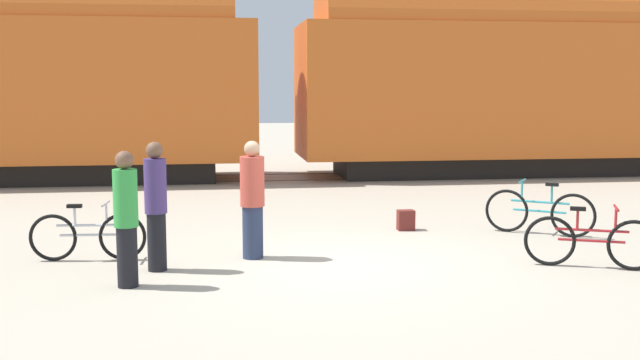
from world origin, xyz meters
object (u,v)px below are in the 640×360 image
object	(u,v)px
bicycle_maroon	(591,241)
backpack	(406,220)
person_in_purple	(156,205)
bicycle_teal	(539,212)
person_in_red	(252,200)
person_in_green	(126,218)
bicycle_silver	(88,236)
freight_train	(278,68)

from	to	relation	value
bicycle_maroon	backpack	world-z (taller)	bicycle_maroon
bicycle_maroon	person_in_purple	size ratio (longest dim) A/B	0.95
bicycle_teal	person_in_red	size ratio (longest dim) A/B	0.90
person_in_green	backpack	xyz separation A→B (m)	(4.24, 3.05, -0.68)
person_in_purple	bicycle_silver	bearing A→B (deg)	-49.95
bicycle_silver	person_in_purple	bearing A→B (deg)	-36.03
freight_train	bicycle_maroon	distance (m)	11.39
backpack	person_in_red	bearing A→B (deg)	-147.16
backpack	person_in_green	bearing A→B (deg)	-144.31
bicycle_teal	person_in_purple	bearing A→B (deg)	-165.14
person_in_purple	backpack	world-z (taller)	person_in_purple
bicycle_maroon	person_in_red	distance (m)	4.63
person_in_purple	freight_train	bearing A→B (deg)	-117.68
bicycle_maroon	bicycle_teal	bearing A→B (deg)	82.81
bicycle_teal	bicycle_maroon	bearing A→B (deg)	-97.19
bicycle_silver	person_in_purple	size ratio (longest dim) A/B	0.95
freight_train	bicycle_silver	world-z (taller)	freight_train
freight_train	person_in_green	world-z (taller)	freight_train
bicycle_teal	person_in_purple	xyz separation A→B (m)	(-6.01, -1.60, 0.49)
person_in_green	bicycle_teal	bearing A→B (deg)	-33.73
freight_train	bicycle_silver	xyz separation A→B (m)	(-3.43, -9.22, -2.54)
bicycle_maroon	person_in_purple	distance (m)	5.79
bicycle_maroon	backpack	xyz separation A→B (m)	(-1.78, 2.94, -0.19)
person_in_purple	person_in_green	world-z (taller)	person_in_purple
bicycle_maroon	person_in_red	bearing A→B (deg)	164.64
freight_train	person_in_purple	size ratio (longest dim) A/B	16.44
person_in_green	bicycle_maroon	bearing A→B (deg)	-53.30
bicycle_teal	person_in_green	xyz separation A→B (m)	(-6.31, -2.37, 0.47)
person_in_red	backpack	xyz separation A→B (m)	(2.66, 1.72, -0.66)
freight_train	bicycle_teal	bearing A→B (deg)	-66.81
bicycle_teal	person_in_purple	size ratio (longest dim) A/B	0.87
bicycle_silver	person_in_green	xyz separation A→B (m)	(0.70, -1.50, 0.50)
freight_train	person_in_red	bearing A→B (deg)	-96.98
person_in_purple	person_in_red	world-z (taller)	person_in_purple
freight_train	bicycle_silver	distance (m)	10.16
bicycle_teal	bicycle_maroon	xyz separation A→B (m)	(-0.29, -2.26, -0.02)
freight_train	person_in_red	distance (m)	9.68
bicycle_silver	backpack	size ratio (longest dim) A/B	4.74
freight_train	bicycle_maroon	bearing A→B (deg)	-72.77
bicycle_silver	freight_train	bearing A→B (deg)	69.58
person_in_green	person_in_red	bearing A→B (deg)	-14.26
freight_train	bicycle_maroon	xyz separation A→B (m)	(3.29, -10.61, -2.53)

